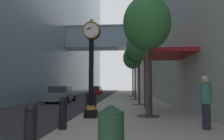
{
  "coord_description": "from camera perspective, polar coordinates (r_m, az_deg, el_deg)",
  "views": [
    {
      "loc": [
        2.28,
        -1.71,
        1.55
      ],
      "look_at": [
        0.88,
        20.05,
        3.3
      ],
      "focal_mm": 32.65,
      "sensor_mm": 36.0,
      "label": 1
    }
  ],
  "objects": [
    {
      "name": "bollard_fourth",
      "position": [
        11.54,
        -6.7,
        -8.75
      ],
      "size": [
        0.28,
        0.28,
        1.08
      ],
      "color": "black",
      "rests_on": "sidewalk_right"
    },
    {
      "name": "car_red_mid",
      "position": [
        40.15,
        -4.32,
        -5.69
      ],
      "size": [
        1.99,
        4.73,
        1.59
      ],
      "color": "#AD191E",
      "rests_on": "ground"
    },
    {
      "name": "street_clock",
      "position": [
        9.47,
        -5.85,
        2.15
      ],
      "size": [
        0.84,
        0.55,
        4.58
      ],
      "color": "black",
      "rests_on": "sidewalk_right"
    },
    {
      "name": "storefront_awning",
      "position": [
        12.01,
        14.9,
        3.86
      ],
      "size": [
        2.4,
        3.6,
        3.3
      ],
      "color": "maroon",
      "rests_on": "sidewalk_right"
    },
    {
      "name": "bollard_fifth",
      "position": [
        13.82,
        -4.96,
        -8.08
      ],
      "size": [
        0.28,
        0.28,
        1.08
      ],
      "color": "black",
      "rests_on": "sidewalk_right"
    },
    {
      "name": "trash_bin",
      "position": [
        4.17,
        -0.28,
        -16.62
      ],
      "size": [
        0.53,
        0.53,
        1.05
      ],
      "color": "#234C33",
      "rests_on": "sidewalk_right"
    },
    {
      "name": "sidewalk_right",
      "position": [
        31.75,
        4.89,
        -7.25
      ],
      "size": [
        5.86,
        80.0,
        0.14
      ],
      "primitive_type": "cube",
      "color": "#9E998E",
      "rests_on": "ground"
    },
    {
      "name": "car_grey_near",
      "position": [
        20.51,
        -14.03,
        -6.65
      ],
      "size": [
        2.23,
        4.41,
        1.56
      ],
      "color": "slate",
      "rests_on": "ground"
    },
    {
      "name": "bollard_nearest",
      "position": [
        4.93,
        -21.8,
        -14.11
      ],
      "size": [
        0.28,
        0.28,
        1.08
      ],
      "color": "black",
      "rests_on": "sidewalk_right"
    },
    {
      "name": "street_tree_near",
      "position": [
        10.37,
        9.73,
        12.68
      ],
      "size": [
        2.33,
        2.33,
        5.84
      ],
      "color": "#333335",
      "rests_on": "sidewalk_right"
    },
    {
      "name": "pedestrian_by_clock",
      "position": [
        14.43,
        10.27,
        -6.59
      ],
      "size": [
        0.45,
        0.45,
        1.68
      ],
      "color": "#23232D",
      "rests_on": "sidewalk_right"
    },
    {
      "name": "street_tree_mid_near",
      "position": [
        16.24,
        7.47,
        6.33
      ],
      "size": [
        1.94,
        1.94,
        5.64
      ],
      "color": "#333335",
      "rests_on": "sidewalk_right"
    },
    {
      "name": "pedestrian_walking",
      "position": [
        7.48,
        24.78,
        -7.74
      ],
      "size": [
        0.41,
        0.41,
        1.77
      ],
      "color": "#23232D",
      "rests_on": "sidewalk_right"
    },
    {
      "name": "street_tree_mid_far",
      "position": [
        22.3,
        6.43,
        4.81
      ],
      "size": [
        2.01,
        2.01,
        6.25
      ],
      "color": "#333335",
      "rests_on": "sidewalk_right"
    },
    {
      "name": "bollard_second",
      "position": [
        7.07,
        -13.58,
        -11.31
      ],
      "size": [
        0.28,
        0.28,
        1.08
      ],
      "color": "black",
      "rests_on": "sidewalk_right"
    },
    {
      "name": "ground_plane",
      "position": [
        28.84,
        -0.86,
        -7.68
      ],
      "size": [
        110.0,
        110.0,
        0.0
      ],
      "primitive_type": "plane",
      "color": "#262628",
      "rests_on": "ground"
    },
    {
      "name": "street_tree_far",
      "position": [
        28.34,
        5.84,
        3.4
      ],
      "size": [
        2.68,
        2.68,
        6.91
      ],
      "color": "#333335",
      "rests_on": "sidewalk_right"
    }
  ]
}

